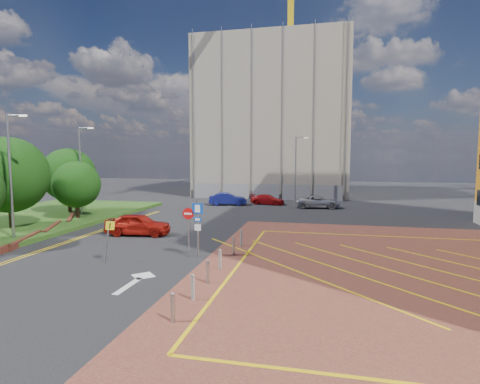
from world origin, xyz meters
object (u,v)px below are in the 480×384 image
(lamp_back, at_px, (296,167))
(car_blue_back, at_px, (228,199))
(car_red_left, at_px, (138,224))
(tree_b, at_px, (9,175))
(warning_sign, at_px, (108,236))
(tree_c, at_px, (77,185))
(lamp_left_near, at_px, (11,171))
(car_red_back, at_px, (267,199))
(tree_d, at_px, (68,175))
(sign_cluster, at_px, (194,223))
(car_silver_back, at_px, (318,202))
(lamp_left_far, at_px, (81,167))

(lamp_back, bearing_deg, car_blue_back, -148.05)
(lamp_back, xyz_separation_m, car_red_left, (-9.70, -22.17, -3.58))
(tree_b, height_order, warning_sign, tree_b)
(tree_c, relative_size, lamp_left_near, 0.61)
(tree_b, relative_size, tree_c, 1.38)
(lamp_left_near, xyz_separation_m, car_red_back, (13.40, 22.94, -4.08))
(tree_d, relative_size, lamp_left_near, 0.76)
(tree_c, relative_size, car_blue_back, 1.13)
(sign_cluster, bearing_deg, warning_sign, -154.03)
(tree_b, relative_size, car_blue_back, 1.56)
(tree_c, relative_size, car_silver_back, 1.01)
(tree_c, distance_m, sign_cluster, 16.53)
(car_red_left, distance_m, car_silver_back, 21.21)
(car_blue_back, relative_size, car_silver_back, 0.89)
(lamp_left_far, height_order, car_blue_back, lamp_left_far)
(car_red_back, bearing_deg, car_silver_back, -97.64)
(lamp_left_near, xyz_separation_m, warning_sign, (8.66, -2.99, -3.23))
(tree_c, distance_m, lamp_left_far, 2.65)
(lamp_back, relative_size, warning_sign, 3.56)
(lamp_back, relative_size, sign_cluster, 2.50)
(warning_sign, bearing_deg, lamp_back, 74.86)
(sign_cluster, xyz_separation_m, warning_sign, (-4.06, -1.98, -0.52))
(tree_c, relative_size, tree_d, 0.81)
(lamp_left_near, distance_m, car_red_left, 8.71)
(car_blue_back, height_order, car_silver_back, car_blue_back)
(tree_d, height_order, car_red_left, tree_d)
(lamp_left_near, relative_size, car_blue_back, 1.85)
(tree_b, xyz_separation_m, lamp_left_far, (1.08, 7.00, 0.42))
(car_silver_back, bearing_deg, tree_d, 106.98)
(car_red_left, distance_m, car_red_back, 20.22)
(car_red_back, height_order, car_silver_back, car_silver_back)
(tree_c, height_order, lamp_left_far, lamp_left_far)
(car_blue_back, distance_m, car_red_back, 4.69)
(tree_b, relative_size, lamp_left_near, 0.84)
(lamp_left_near, bearing_deg, sign_cluster, -4.56)
(lamp_left_near, relative_size, lamp_left_far, 1.00)
(tree_c, distance_m, car_silver_back, 24.23)
(tree_b, xyz_separation_m, car_blue_back, (12.08, 18.32, -3.52))
(lamp_left_far, height_order, car_silver_back, lamp_left_far)
(tree_c, height_order, lamp_left_near, lamp_left_near)
(warning_sign, distance_m, car_blue_back, 24.33)
(tree_b, bearing_deg, lamp_left_near, -44.25)
(tree_b, relative_size, warning_sign, 3.00)
(lamp_left_far, bearing_deg, car_red_back, 40.03)
(lamp_back, xyz_separation_m, warning_sign, (-7.84, -28.99, -2.93))
(lamp_left_far, xyz_separation_m, car_silver_back, (21.18, 11.05, -3.98))
(tree_b, height_order, car_red_back, tree_b)
(car_red_back, distance_m, car_silver_back, 6.08)
(tree_d, xyz_separation_m, lamp_left_far, (2.08, -1.00, 0.79))
(tree_b, relative_size, car_red_back, 1.69)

